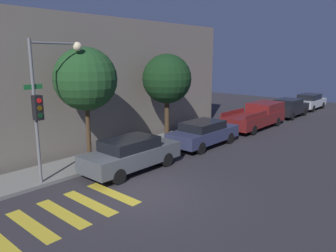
{
  "coord_description": "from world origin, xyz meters",
  "views": [
    {
      "loc": [
        -7.63,
        -8.03,
        4.88
      ],
      "look_at": [
        3.82,
        2.1,
        1.6
      ],
      "focal_mm": 35.0,
      "sensor_mm": 36.0,
      "label": 1
    }
  ],
  "objects_px": {
    "traffic_light_pole": "(47,93)",
    "sedan_middle": "(203,133)",
    "pickup_truck": "(257,116)",
    "tree_midblock": "(167,79)",
    "sedan_far_end": "(289,107)",
    "sedan_tail_of_row": "(309,101)",
    "sedan_near_corner": "(131,154)",
    "tree_near_corner": "(86,79)"
  },
  "relations": [
    {
      "from": "traffic_light_pole",
      "to": "tree_midblock",
      "type": "distance_m",
      "value": 7.55
    },
    {
      "from": "traffic_light_pole",
      "to": "sedan_tail_of_row",
      "type": "bearing_deg",
      "value": -2.89
    },
    {
      "from": "traffic_light_pole",
      "to": "tree_midblock",
      "type": "xyz_separation_m",
      "value": [
        7.52,
        0.72,
        0.08
      ]
    },
    {
      "from": "sedan_far_end",
      "to": "tree_near_corner",
      "type": "distance_m",
      "value": 18.37
    },
    {
      "from": "tree_near_corner",
      "to": "pickup_truck",
      "type": "bearing_deg",
      "value": -9.12
    },
    {
      "from": "pickup_truck",
      "to": "tree_midblock",
      "type": "height_order",
      "value": "tree_midblock"
    },
    {
      "from": "sedan_far_end",
      "to": "tree_near_corner",
      "type": "height_order",
      "value": "tree_near_corner"
    },
    {
      "from": "traffic_light_pole",
      "to": "sedan_far_end",
      "type": "bearing_deg",
      "value": -3.6
    },
    {
      "from": "traffic_light_pole",
      "to": "sedan_middle",
      "type": "distance_m",
      "value": 8.85
    },
    {
      "from": "pickup_truck",
      "to": "tree_midblock",
      "type": "xyz_separation_m",
      "value": [
        -7.09,
        1.99,
        2.79
      ]
    },
    {
      "from": "traffic_light_pole",
      "to": "sedan_middle",
      "type": "height_order",
      "value": "traffic_light_pole"
    },
    {
      "from": "traffic_light_pole",
      "to": "sedan_tail_of_row",
      "type": "height_order",
      "value": "traffic_light_pole"
    },
    {
      "from": "sedan_near_corner",
      "to": "tree_near_corner",
      "type": "xyz_separation_m",
      "value": [
        -0.76,
        1.99,
        3.12
      ]
    },
    {
      "from": "sedan_near_corner",
      "to": "tree_near_corner",
      "type": "height_order",
      "value": "tree_near_corner"
    },
    {
      "from": "sedan_far_end",
      "to": "pickup_truck",
      "type": "bearing_deg",
      "value": 180.0
    },
    {
      "from": "tree_midblock",
      "to": "traffic_light_pole",
      "type": "bearing_deg",
      "value": -174.56
    },
    {
      "from": "pickup_truck",
      "to": "sedan_tail_of_row",
      "type": "distance_m",
      "value": 10.54
    },
    {
      "from": "sedan_far_end",
      "to": "tree_near_corner",
      "type": "bearing_deg",
      "value": 173.7
    },
    {
      "from": "pickup_truck",
      "to": "sedan_tail_of_row",
      "type": "relative_size",
      "value": 1.33
    },
    {
      "from": "traffic_light_pole",
      "to": "pickup_truck",
      "type": "bearing_deg",
      "value": -4.97
    },
    {
      "from": "tree_near_corner",
      "to": "traffic_light_pole",
      "type": "bearing_deg",
      "value": -162.14
    },
    {
      "from": "traffic_light_pole",
      "to": "sedan_tail_of_row",
      "type": "distance_m",
      "value": 25.33
    },
    {
      "from": "traffic_light_pole",
      "to": "tree_midblock",
      "type": "height_order",
      "value": "traffic_light_pole"
    },
    {
      "from": "sedan_near_corner",
      "to": "tree_midblock",
      "type": "xyz_separation_m",
      "value": [
        4.54,
        1.99,
        2.85
      ]
    },
    {
      "from": "traffic_light_pole",
      "to": "sedan_tail_of_row",
      "type": "relative_size",
      "value": 1.27
    },
    {
      "from": "pickup_truck",
      "to": "tree_near_corner",
      "type": "bearing_deg",
      "value": 170.88
    },
    {
      "from": "sedan_far_end",
      "to": "tree_midblock",
      "type": "distance_m",
      "value": 13.17
    },
    {
      "from": "sedan_far_end",
      "to": "sedan_tail_of_row",
      "type": "xyz_separation_m",
      "value": [
        4.93,
        -0.0,
        -0.01
      ]
    },
    {
      "from": "sedan_near_corner",
      "to": "sedan_tail_of_row",
      "type": "height_order",
      "value": "sedan_near_corner"
    },
    {
      "from": "sedan_middle",
      "to": "pickup_truck",
      "type": "height_order",
      "value": "pickup_truck"
    },
    {
      "from": "sedan_far_end",
      "to": "tree_near_corner",
      "type": "xyz_separation_m",
      "value": [
        -17.99,
        1.99,
        3.12
      ]
    },
    {
      "from": "sedan_near_corner",
      "to": "sedan_middle",
      "type": "xyz_separation_m",
      "value": [
        5.32,
        0.0,
        -0.03
      ]
    },
    {
      "from": "tree_midblock",
      "to": "sedan_tail_of_row",
      "type": "bearing_deg",
      "value": -6.43
    },
    {
      "from": "traffic_light_pole",
      "to": "pickup_truck",
      "type": "relative_size",
      "value": 0.95
    },
    {
      "from": "traffic_light_pole",
      "to": "sedan_middle",
      "type": "bearing_deg",
      "value": -8.71
    },
    {
      "from": "traffic_light_pole",
      "to": "pickup_truck",
      "type": "xyz_separation_m",
      "value": [
        14.6,
        -1.27,
        -2.71
      ]
    },
    {
      "from": "sedan_far_end",
      "to": "tree_near_corner",
      "type": "relative_size",
      "value": 0.81
    },
    {
      "from": "sedan_far_end",
      "to": "tree_midblock",
      "type": "relative_size",
      "value": 0.85
    },
    {
      "from": "traffic_light_pole",
      "to": "sedan_far_end",
      "type": "distance_m",
      "value": 20.44
    },
    {
      "from": "sedan_tail_of_row",
      "to": "tree_midblock",
      "type": "xyz_separation_m",
      "value": [
        -17.63,
        1.99,
        2.87
      ]
    },
    {
      "from": "sedan_near_corner",
      "to": "pickup_truck",
      "type": "xyz_separation_m",
      "value": [
        11.63,
        0.0,
        0.06
      ]
    },
    {
      "from": "sedan_middle",
      "to": "traffic_light_pole",
      "type": "bearing_deg",
      "value": 171.29
    }
  ]
}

